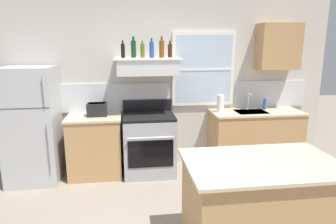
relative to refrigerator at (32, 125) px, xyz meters
The scene contains 18 objects.
back_wall 2.04m from the refrigerator, 11.29° to the left, with size 5.40×0.11×2.70m.
refrigerator is the anchor object (origin of this frame).
counter_left_of_stove 0.93m from the refrigerator, ahead, with size 0.79×0.63×0.91m.
toaster 0.92m from the refrigerator, ahead, with size 0.30×0.20×0.19m.
stove_range 1.69m from the refrigerator, ahead, with size 0.76×0.69×1.09m.
range_hood_shelf 1.84m from the refrigerator, ahead, with size 0.96×0.52×0.24m.
bottle_balsamic_dark 1.66m from the refrigerator, ahead, with size 0.06×0.06×0.25m.
bottle_dark_green_wine 1.80m from the refrigerator, ahead, with size 0.07×0.07×0.30m.
bottle_olive_oil_square 1.89m from the refrigerator, ahead, with size 0.06×0.06×0.24m.
bottle_blue_liqueur 2.00m from the refrigerator, ahead, with size 0.07×0.07×0.28m.
bottle_amber_wine 2.13m from the refrigerator, ahead, with size 0.07×0.07×0.30m.
bottle_brown_stout 2.24m from the refrigerator, ahead, with size 0.06×0.06×0.24m.
counter_right_with_sink 3.37m from the refrigerator, ahead, with size 1.43×0.63×0.91m.
sink_faucet 3.26m from the refrigerator, ahead, with size 0.03×0.17×0.28m.
paper_towel_roll 2.77m from the refrigerator, ahead, with size 0.11×0.11×0.27m, color white.
dish_soap_bottle 3.54m from the refrigerator, ahead, with size 0.06×0.06×0.18m, color blue.
kitchen_island 3.20m from the refrigerator, 37.11° to the right, with size 1.40×0.90×0.91m.
upper_cabinet_right 3.86m from the refrigerator, ahead, with size 0.64×0.32×0.70m.
Camera 1 is at (-0.55, -2.48, 1.95)m, focal length 32.19 mm.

